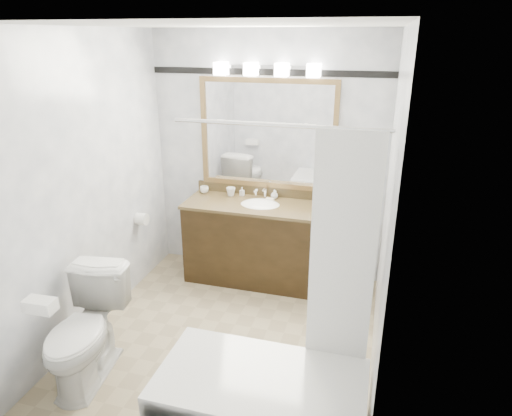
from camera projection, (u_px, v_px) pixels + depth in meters
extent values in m
cube|color=tan|center=(229.00, 336.00, 3.95)|extent=(2.40, 2.60, 0.01)
cube|color=white|center=(221.00, 24.00, 3.05)|extent=(2.40, 2.60, 0.01)
cube|color=white|center=(268.00, 158.00, 4.68)|extent=(2.40, 0.01, 2.50)
cube|color=white|center=(141.00, 283.00, 2.33)|extent=(2.40, 0.01, 2.50)
cube|color=white|center=(89.00, 187.00, 3.81)|extent=(0.01, 2.60, 2.50)
cube|color=white|center=(388.00, 216.00, 3.20)|extent=(0.01, 2.60, 2.50)
cube|color=black|center=(260.00, 244.00, 4.72)|extent=(1.50, 0.55, 0.82)
cube|color=olive|center=(260.00, 206.00, 4.56)|extent=(1.53, 0.58, 0.03)
cube|color=olive|center=(267.00, 191.00, 4.78)|extent=(1.53, 0.03, 0.10)
ellipsoid|color=white|center=(260.00, 207.00, 4.57)|extent=(0.44, 0.34, 0.14)
cube|color=olive|center=(268.00, 80.00, 4.38)|extent=(1.40, 0.04, 0.05)
cube|color=olive|center=(267.00, 184.00, 4.75)|extent=(1.40, 0.04, 0.05)
cube|color=olive|center=(204.00, 131.00, 4.73)|extent=(0.05, 0.04, 1.00)
cube|color=olive|center=(335.00, 138.00, 4.39)|extent=(0.05, 0.04, 1.00)
cube|color=white|center=(267.00, 134.00, 4.57)|extent=(1.30, 0.01, 1.00)
cube|color=silver|center=(268.00, 67.00, 4.32)|extent=(0.90, 0.05, 0.03)
cube|color=white|center=(221.00, 68.00, 4.40)|extent=(0.12, 0.12, 0.12)
cube|color=white|center=(251.00, 69.00, 4.32)|extent=(0.12, 0.12, 0.12)
cube|color=white|center=(282.00, 70.00, 4.25)|extent=(0.12, 0.12, 0.12)
cube|color=white|center=(314.00, 70.00, 4.17)|extent=(0.12, 0.12, 0.12)
cube|color=black|center=(268.00, 72.00, 4.36)|extent=(2.40, 0.01, 0.06)
cube|color=white|center=(260.00, 406.00, 2.91)|extent=(1.30, 0.72, 0.45)
cylinder|color=silver|center=(279.00, 125.00, 2.63)|extent=(1.30, 0.02, 0.02)
cube|color=white|center=(343.00, 255.00, 2.80)|extent=(0.40, 0.04, 1.55)
cylinder|color=white|center=(142.00, 219.00, 4.58)|extent=(0.11, 0.12, 0.12)
imported|color=white|center=(85.00, 331.00, 3.33)|extent=(0.56, 0.85, 0.82)
cube|color=white|center=(40.00, 305.00, 2.85)|extent=(0.20, 0.12, 0.08)
cylinder|color=black|center=(325.00, 211.00, 4.34)|extent=(0.17, 0.17, 0.02)
cylinder|color=black|center=(325.00, 197.00, 4.35)|extent=(0.15, 0.15, 0.25)
sphere|color=black|center=(326.00, 184.00, 4.31)|extent=(0.15, 0.15, 0.15)
cube|color=black|center=(326.00, 191.00, 4.25)|extent=(0.11, 0.11, 0.05)
cylinder|color=silver|center=(325.00, 209.00, 4.31)|extent=(0.06, 0.06, 0.06)
imported|color=white|center=(204.00, 190.00, 4.87)|extent=(0.11, 0.11, 0.07)
imported|color=white|center=(231.00, 192.00, 4.78)|extent=(0.12, 0.12, 0.09)
imported|color=white|center=(242.00, 192.00, 4.78)|extent=(0.05, 0.05, 0.09)
imported|color=white|center=(274.00, 194.00, 4.70)|extent=(0.08, 0.08, 0.09)
cube|color=beige|center=(270.00, 200.00, 4.64)|extent=(0.09, 0.06, 0.03)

